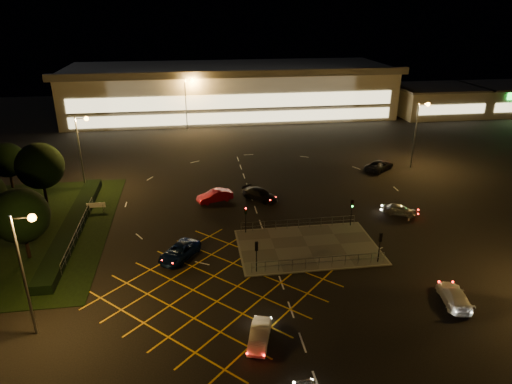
{
  "coord_description": "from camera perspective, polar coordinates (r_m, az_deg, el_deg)",
  "views": [
    {
      "loc": [
        -9.42,
        -42.39,
        23.46
      ],
      "look_at": [
        -1.84,
        8.88,
        2.0
      ],
      "focal_mm": 32.0,
      "sensor_mm": 36.0,
      "label": 1
    }
  ],
  "objects": [
    {
      "name": "grass_verge",
      "position": [
        56.88,
        -26.67,
        -4.4
      ],
      "size": [
        18.0,
        30.0,
        0.08
      ],
      "primitive_type": "cube",
      "color": "black",
      "rests_on": "ground"
    },
    {
      "name": "signal_sw",
      "position": [
        42.41,
        0.05,
        -7.33
      ],
      "size": [
        0.28,
        0.3,
        3.15
      ],
      "rotation": [
        0.0,
        0.0,
        3.14
      ],
      "color": "black",
      "rests_on": "pedestrian_island"
    },
    {
      "name": "tree_d",
      "position": [
        69.81,
        -28.68,
        3.51
      ],
      "size": [
        4.68,
        4.68,
        6.37
      ],
      "color": "black",
      "rests_on": "ground"
    },
    {
      "name": "streetlight_nw",
      "position": [
        64.28,
        -20.9,
        5.76
      ],
      "size": [
        1.78,
        0.56,
        10.03
      ],
      "color": "slate",
      "rests_on": "ground"
    },
    {
      "name": "car_approach_white",
      "position": [
        42.76,
        23.53,
        -11.83
      ],
      "size": [
        2.76,
        4.94,
        1.35
      ],
      "primitive_type": "imported",
      "rotation": [
        0.0,
        0.0,
        2.95
      ],
      "color": "silver",
      "rests_on": "ground"
    },
    {
      "name": "signal_ne",
      "position": [
        52.13,
        11.9,
        -1.89
      ],
      "size": [
        0.28,
        0.3,
        3.15
      ],
      "color": "black",
      "rests_on": "pedestrian_island"
    },
    {
      "name": "ground",
      "position": [
        49.35,
        3.65,
        -5.94
      ],
      "size": [
        180.0,
        180.0,
        0.0
      ],
      "primitive_type": "plane",
      "color": "black",
      "rests_on": "ground"
    },
    {
      "name": "car_queue_white",
      "position": [
        35.53,
        0.44,
        -17.47
      ],
      "size": [
        2.41,
        4.12,
        1.28
      ],
      "primitive_type": "imported",
      "rotation": [
        0.0,
        0.0,
        5.99
      ],
      "color": "silver",
      "rests_on": "ground"
    },
    {
      "name": "streetlight_sw",
      "position": [
        36.83,
        -26.79,
        -7.47
      ],
      "size": [
        1.78,
        0.56,
        10.03
      ],
      "color": "slate",
      "rests_on": "ground"
    },
    {
      "name": "streetlight_far_left",
      "position": [
        91.95,
        -8.53,
        11.66
      ],
      "size": [
        1.78,
        0.56,
        10.03
      ],
      "color": "slate",
      "rests_on": "ground"
    },
    {
      "name": "tree_e",
      "position": [
        49.25,
        -27.35,
        -2.64
      ],
      "size": [
        5.4,
        5.4,
        7.35
      ],
      "color": "black",
      "rests_on": "ground"
    },
    {
      "name": "retail_unit_a",
      "position": [
        112.99,
        21.52,
        10.64
      ],
      "size": [
        18.8,
        14.8,
        6.35
      ],
      "color": "beige",
      "rests_on": "ground"
    },
    {
      "name": "car_east_grey",
      "position": [
        71.76,
        15.17,
        3.23
      ],
      "size": [
        5.72,
        5.24,
        1.48
      ],
      "primitive_type": "imported",
      "rotation": [
        0.0,
        0.0,
        2.24
      ],
      "color": "black",
      "rests_on": "ground"
    },
    {
      "name": "supermarket",
      "position": [
        106.32,
        -3.28,
        12.63
      ],
      "size": [
        72.0,
        26.5,
        10.5
      ],
      "color": "beige",
      "rests_on": "ground"
    },
    {
      "name": "tree_c",
      "position": [
        62.19,
        -25.39,
        2.95
      ],
      "size": [
        5.76,
        5.76,
        7.84
      ],
      "color": "black",
      "rests_on": "ground"
    },
    {
      "name": "signal_se",
      "position": [
        45.53,
        15.25,
        -5.97
      ],
      "size": [
        0.28,
        0.3,
        3.15
      ],
      "rotation": [
        0.0,
        0.0,
        3.14
      ],
      "color": "black",
      "rests_on": "pedestrian_island"
    },
    {
      "name": "car_right_silver",
      "position": [
        57.16,
        17.52,
        -2.12
      ],
      "size": [
        4.18,
        3.17,
        1.33
      ],
      "primitive_type": "imported",
      "rotation": [
        0.0,
        0.0,
        1.1
      ],
      "color": "silver",
      "rests_on": "ground"
    },
    {
      "name": "car_left_blue",
      "position": [
        46.17,
        -9.55,
        -7.38
      ],
      "size": [
        4.71,
        5.54,
        1.41
      ],
      "primitive_type": "imported",
      "rotation": [
        0.0,
        0.0,
        5.71
      ],
      "color": "#0B1A44",
      "rests_on": "ground"
    },
    {
      "name": "car_circ_red",
      "position": [
        58.38,
        -5.16,
        -0.49
      ],
      "size": [
        4.82,
        2.97,
        1.5
      ],
      "primitive_type": "imported",
      "rotation": [
        0.0,
        0.0,
        5.04
      ],
      "color": "maroon",
      "rests_on": "ground"
    },
    {
      "name": "retail_unit_b",
      "position": [
        121.62,
        28.21,
        10.3
      ],
      "size": [
        14.8,
        14.8,
        6.35
      ],
      "color": "beige",
      "rests_on": "ground"
    },
    {
      "name": "streetlight_ne",
      "position": [
        72.96,
        19.7,
        7.79
      ],
      "size": [
        1.78,
        0.56,
        10.03
      ],
      "color": "slate",
      "rests_on": "ground"
    },
    {
      "name": "pedestrian_island",
      "position": [
        48.05,
        6.49,
        -6.81
      ],
      "size": [
        14.0,
        9.0,
        0.12
      ],
      "primitive_type": "cube",
      "color": "#4C4944",
      "rests_on": "ground"
    },
    {
      "name": "streetlight_far_right",
      "position": [
        102.02,
        15.07,
        12.21
      ],
      "size": [
        1.78,
        0.56,
        10.03
      ],
      "color": "slate",
      "rests_on": "ground"
    },
    {
      "name": "car_far_dkgrey",
      "position": [
        58.68,
        0.5,
        -0.31
      ],
      "size": [
        4.86,
        5.02,
        1.44
      ],
      "primitive_type": "imported",
      "rotation": [
        0.0,
        0.0,
        0.75
      ],
      "color": "black",
      "rests_on": "ground"
    },
    {
      "name": "hedge",
      "position": [
        55.25,
        -21.84,
        -3.8
      ],
      "size": [
        2.0,
        26.0,
        1.0
      ],
      "primitive_type": "cube",
      "color": "black",
      "rests_on": "ground"
    },
    {
      "name": "signal_nw",
      "position": [
        49.43,
        -1.31,
        -2.77
      ],
      "size": [
        0.28,
        0.3,
        3.15
      ],
      "color": "black",
      "rests_on": "pedestrian_island"
    }
  ]
}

